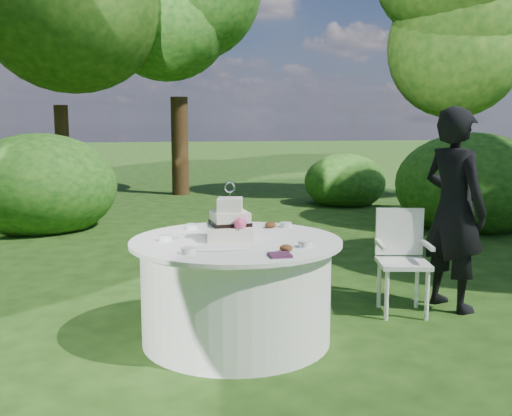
{
  "coord_description": "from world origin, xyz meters",
  "views": [
    {
      "loc": [
        -0.6,
        -4.28,
        1.65
      ],
      "look_at": [
        0.15,
        0.0,
        1.0
      ],
      "focal_mm": 42.0,
      "sensor_mm": 36.0,
      "label": 1
    }
  ],
  "objects_px": {
    "table": "(236,290)",
    "cake": "(230,224)",
    "chair": "(402,253)",
    "napkins": "(280,255)",
    "guest": "(454,209)"
  },
  "relations": [
    {
      "from": "chair",
      "to": "table",
      "type": "bearing_deg",
      "value": -163.87
    },
    {
      "from": "table",
      "to": "chair",
      "type": "height_order",
      "value": "chair"
    },
    {
      "from": "napkins",
      "to": "table",
      "type": "distance_m",
      "value": 0.74
    },
    {
      "from": "guest",
      "to": "napkins",
      "type": "bearing_deg",
      "value": 100.74
    },
    {
      "from": "table",
      "to": "cake",
      "type": "xyz_separation_m",
      "value": [
        -0.04,
        0.02,
        0.5
      ]
    },
    {
      "from": "table",
      "to": "chair",
      "type": "xyz_separation_m",
      "value": [
        1.49,
        0.43,
        0.13
      ]
    },
    {
      "from": "napkins",
      "to": "chair",
      "type": "bearing_deg",
      "value": 38.57
    },
    {
      "from": "table",
      "to": "cake",
      "type": "height_order",
      "value": "cake"
    },
    {
      "from": "cake",
      "to": "chair",
      "type": "distance_m",
      "value": 1.62
    },
    {
      "from": "napkins",
      "to": "table",
      "type": "xyz_separation_m",
      "value": [
        -0.2,
        0.59,
        -0.39
      ]
    },
    {
      "from": "napkins",
      "to": "table",
      "type": "relative_size",
      "value": 0.09
    },
    {
      "from": "cake",
      "to": "chair",
      "type": "xyz_separation_m",
      "value": [
        1.53,
        0.41,
        -0.37
      ]
    },
    {
      "from": "napkins",
      "to": "guest",
      "type": "bearing_deg",
      "value": 30.65
    },
    {
      "from": "cake",
      "to": "guest",
      "type": "bearing_deg",
      "value": 11.98
    },
    {
      "from": "cake",
      "to": "chair",
      "type": "relative_size",
      "value": 0.49
    }
  ]
}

